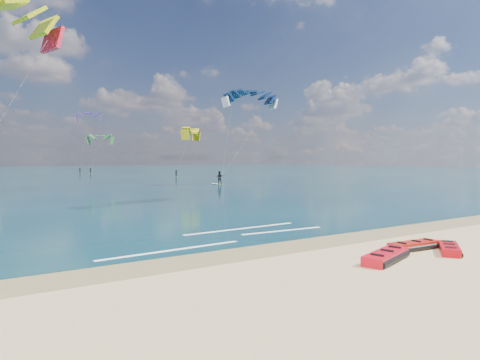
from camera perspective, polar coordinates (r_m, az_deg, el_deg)
name	(u,v)px	position (r m, az deg, el deg)	size (l,w,h in m)	color
ground	(80,192)	(53.37, -20.61, -1.54)	(320.00, 320.00, 0.00)	tan
wet_sand_strip	(267,250)	(19.13, 3.68, -9.25)	(320.00, 2.40, 0.01)	brown
sea	(20,174)	(116.64, -27.23, 0.70)	(320.00, 200.00, 0.04)	#082830
packed_kite_left	(386,261)	(17.98, 18.84, -10.22)	(3.07, 1.22, 0.44)	red
packed_kite_mid	(414,249)	(20.65, 22.19, -8.56)	(2.75, 1.10, 0.40)	#B8190C
packed_kite_right	(449,252)	(20.60, 26.11, -8.67)	(2.39, 1.07, 0.39)	#BF0810
kitesurfer_far	(236,130)	(63.47, -0.55, 6.66)	(9.91, 6.52, 15.20)	#C8D21F
shoreline_foam	(233,236)	(22.19, -0.99, -7.42)	(13.06, 3.65, 0.01)	white
distant_kites	(7,148)	(97.67, -28.69, 3.73)	(80.28, 43.83, 15.13)	#F447DA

